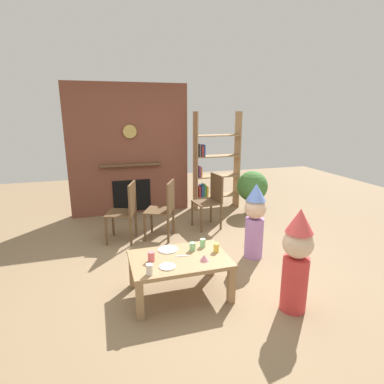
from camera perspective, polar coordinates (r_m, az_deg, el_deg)
name	(u,v)px	position (r m, az deg, el deg)	size (l,w,h in m)	color
ground_plane	(190,272)	(3.97, -0.40, -14.36)	(12.00, 12.00, 0.00)	#846B4C
brick_fireplace_feature	(129,151)	(6.00, -11.33, 7.37)	(2.20, 0.28, 2.40)	brown
bookshelf	(213,166)	(6.22, 3.85, 4.71)	(0.90, 0.28, 1.90)	#9E7A51
coffee_table	(180,263)	(3.39, -2.28, -12.79)	(1.02, 0.69, 0.43)	#9E7A51
paper_cup_near_left	(149,269)	(3.05, -7.74, -13.75)	(0.07, 0.07, 0.11)	silver
paper_cup_near_right	(151,257)	(3.30, -7.40, -11.53)	(0.07, 0.07, 0.10)	#E5666B
paper_cup_center	(203,243)	(3.59, 1.95, -9.23)	(0.06, 0.06, 0.09)	#8CD18C
paper_cup_far_left	(193,247)	(3.50, 0.09, -9.87)	(0.07, 0.07, 0.09)	#8CD18C
paper_cup_far_right	(216,247)	(3.48, 4.43, -10.00)	(0.06, 0.06, 0.10)	#F2CC4C
paper_plate_front	(168,267)	(3.18, -4.45, -13.34)	(0.16, 0.16, 0.01)	white
paper_plate_rear	(168,249)	(3.54, -4.38, -10.36)	(0.21, 0.21, 0.01)	white
birthday_cake_slice	(204,258)	(3.29, 2.26, -11.84)	(0.10, 0.10, 0.07)	pink
table_fork	(182,256)	(3.39, -1.81, -11.52)	(0.15, 0.02, 0.01)	silver
child_with_cone_hat	(297,258)	(3.22, 18.47, -11.29)	(0.29, 0.29, 1.05)	#D13838
child_in_pink	(255,219)	(4.22, 11.33, -4.84)	(0.28, 0.28, 1.02)	#B27FCC
dining_chair_left	(127,208)	(4.76, -11.79, -2.95)	(0.51, 0.51, 0.90)	brown
dining_chair_middle	(165,206)	(4.78, -4.94, -2.61)	(0.54, 0.54, 0.90)	brown
dining_chair_right	(212,198)	(5.24, 3.56, -1.02)	(0.44, 0.44, 0.90)	brown
potted_plant_tall	(252,187)	(6.08, 10.86, 0.82)	(0.58, 0.58, 0.81)	beige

